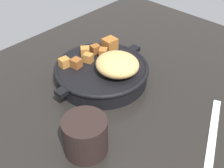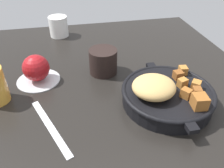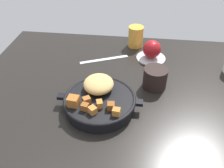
{
  "view_description": "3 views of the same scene",
  "coord_description": "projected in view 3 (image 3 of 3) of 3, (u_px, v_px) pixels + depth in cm",
  "views": [
    {
      "loc": [
        37.41,
        33.41,
        46.48
      ],
      "look_at": [
        -1.11,
        -2.63,
        5.26
      ],
      "focal_mm": 47.73,
      "sensor_mm": 36.0,
      "label": 1
    },
    {
      "loc": [
        -48.14,
        12.99,
        39.21
      ],
      "look_at": [
        0.06,
        3.16,
        4.09
      ],
      "focal_mm": 36.74,
      "sensor_mm": 36.0,
      "label": 2
    },
    {
      "loc": [
        5.45,
        -66.95,
        55.09
      ],
      "look_at": [
        -2.41,
        -1.71,
        3.62
      ],
      "focal_mm": 37.94,
      "sensor_mm": 36.0,
      "label": 3
    }
  ],
  "objects": [
    {
      "name": "ground_plane",
      "position": [
        119.0,
        92.0,
        0.88
      ],
      "size": [
        110.88,
        84.86,
        2.4
      ],
      "primitive_type": "cube",
      "color": "black"
    },
    {
      "name": "cast_iron_skillet",
      "position": [
        99.0,
        99.0,
        0.78
      ],
      "size": [
        28.14,
        23.82,
        8.75
      ],
      "color": "black",
      "rests_on": "ground_plane"
    },
    {
      "name": "saucer_plate",
      "position": [
        151.0,
        58.0,
        1.04
      ],
      "size": [
        12.71,
        12.71,
        0.6
      ],
      "primitive_type": "cylinder",
      "color": "#B7BABF",
      "rests_on": "ground_plane"
    },
    {
      "name": "red_apple",
      "position": [
        152.0,
        49.0,
        1.01
      ],
      "size": [
        7.75,
        7.75,
        7.75
      ],
      "primitive_type": "sphere",
      "color": "maroon",
      "rests_on": "saucer_plate"
    },
    {
      "name": "butter_knife",
      "position": [
        104.0,
        59.0,
        1.03
      ],
      "size": [
        20.27,
        9.78,
        0.36
      ],
      "primitive_type": "cube",
      "rotation": [
        0.0,
        0.0,
        0.4
      ],
      "color": "silver",
      "rests_on": "ground_plane"
    },
    {
      "name": "juice_glass_amber",
      "position": [
        136.0,
        37.0,
        1.1
      ],
      "size": [
        6.9,
        6.9,
        9.64
      ],
      "primitive_type": "cylinder",
      "color": "gold",
      "rests_on": "ground_plane"
    },
    {
      "name": "coffee_mug_dark",
      "position": [
        155.0,
        78.0,
        0.86
      ],
      "size": [
        8.66,
        8.66,
        7.72
      ],
      "primitive_type": "cylinder",
      "color": "black",
      "rests_on": "ground_plane"
    }
  ]
}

